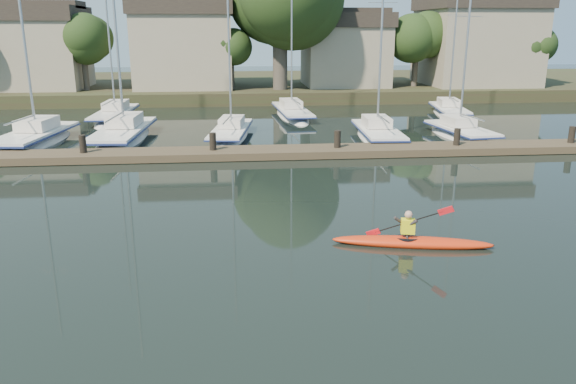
{
  "coord_description": "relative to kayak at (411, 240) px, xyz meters",
  "views": [
    {
      "loc": [
        -2.01,
        -12.43,
        5.97
      ],
      "look_at": [
        -0.42,
        3.76,
        1.2
      ],
      "focal_mm": 35.0,
      "sensor_mm": 36.0,
      "label": 1
    }
  ],
  "objects": [
    {
      "name": "sailboat_4",
      "position": [
        7.86,
        15.8,
        -0.36
      ],
      "size": [
        2.74,
        6.93,
        11.47
      ],
      "rotation": [
        0.0,
        0.0,
        0.11
      ],
      "color": "white",
      "rests_on": "ground"
    },
    {
      "name": "sailboat_5",
      "position": [
        -12.93,
        24.38,
        -0.36
      ],
      "size": [
        2.33,
        8.84,
        14.53
      ],
      "rotation": [
        0.0,
        0.0,
        -0.03
      ],
      "color": "white",
      "rests_on": "ground"
    },
    {
      "name": "ground",
      "position": [
        -2.94,
        -2.06,
        -0.18
      ],
      "size": [
        160.0,
        160.0,
        0.0
      ],
      "primitive_type": "plane",
      "color": "black",
      "rests_on": "ground"
    },
    {
      "name": "sailboat_2",
      "position": [
        -5.1,
        17.13,
        -0.34
      ],
      "size": [
        2.95,
        8.19,
        13.25
      ],
      "rotation": [
        0.0,
        0.0,
        -0.14
      ],
      "color": "white",
      "rests_on": "ground"
    },
    {
      "name": "shore",
      "position": [
        -1.33,
        38.23,
        3.05
      ],
      "size": [
        90.0,
        25.25,
        12.75
      ],
      "color": "#2A371B",
      "rests_on": "ground"
    },
    {
      "name": "sailboat_7",
      "position": [
        10.42,
        24.21,
        -0.35
      ],
      "size": [
        3.08,
        7.55,
        11.83
      ],
      "rotation": [
        0.0,
        0.0,
        -0.16
      ],
      "color": "white",
      "rests_on": "ground"
    },
    {
      "name": "dock",
      "position": [
        -2.94,
        11.94,
        0.03
      ],
      "size": [
        34.0,
        2.0,
        1.8
      ],
      "color": "#4C3F2B",
      "rests_on": "ground"
    },
    {
      "name": "sailboat_1",
      "position": [
        -11.02,
        16.92,
        -0.39
      ],
      "size": [
        2.89,
        9.54,
        15.41
      ],
      "rotation": [
        0.0,
        0.0,
        -0.06
      ],
      "color": "white",
      "rests_on": "ground"
    },
    {
      "name": "sailboat_0",
      "position": [
        -15.53,
        16.21,
        -0.39
      ],
      "size": [
        3.37,
        8.49,
        13.11
      ],
      "rotation": [
        0.0,
        0.0,
        -0.13
      ],
      "color": "white",
      "rests_on": "ground"
    },
    {
      "name": "sailboat_3",
      "position": [
        3.08,
        15.87,
        -0.36
      ],
      "size": [
        2.46,
        7.91,
        12.61
      ],
      "rotation": [
        0.0,
        0.0,
        -0.05
      ],
      "color": "white",
      "rests_on": "ground"
    },
    {
      "name": "sailboat_6",
      "position": [
        -0.83,
        24.54,
        -0.35
      ],
      "size": [
        2.48,
        9.29,
        14.61
      ],
      "rotation": [
        0.0,
        0.0,
        0.06
      ],
      "color": "white",
      "rests_on": "ground"
    },
    {
      "name": "kayak",
      "position": [
        0.0,
        0.0,
        0.0
      ],
      "size": [
        4.58,
        1.53,
        1.46
      ],
      "rotation": [
        0.0,
        0.0,
        -0.21
      ],
      "color": "red",
      "rests_on": "ground"
    }
  ]
}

